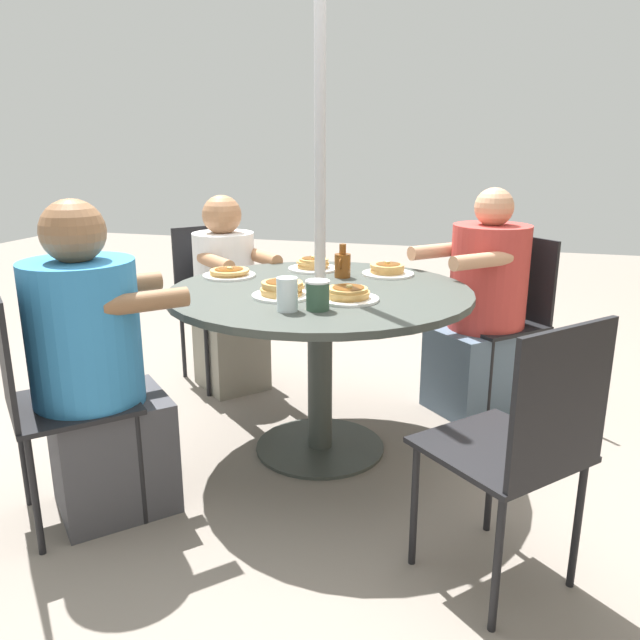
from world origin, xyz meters
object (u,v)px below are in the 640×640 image
at_px(patio_chair_west, 46,392).
at_px(pancake_plate_e, 313,265).
at_px(pancake_plate_a, 388,270).
at_px(diner_east, 482,314).
at_px(drinking_glass_a, 287,294).
at_px(diner_south, 228,302).
at_px(patio_chair_south, 215,293).
at_px(patio_chair_east, 507,310).
at_px(patio_chair_north, 523,441).
at_px(coffee_cup, 318,295).
at_px(diner_west, 97,378).
at_px(syrup_bottle, 342,265).
at_px(patio_table, 320,316).
at_px(pancake_plate_d, 229,273).
at_px(pancake_plate_b, 348,295).
at_px(pancake_plate_c, 282,290).

relative_size(patio_chair_west, pancake_plate_e, 3.65).
bearing_deg(pancake_plate_e, pancake_plate_a, 86.59).
bearing_deg(diner_east, drinking_glass_a, 101.87).
bearing_deg(diner_south, patio_chair_south, -90.00).
xyz_separation_m(patio_chair_east, patio_chair_south, (0.06, -1.63, 0.00)).
height_order(diner_east, pancake_plate_e, diner_east).
height_order(patio_chair_north, pancake_plate_a, patio_chair_north).
relative_size(pancake_plate_a, coffee_cup, 2.17).
distance_m(diner_west, coffee_cup, 0.86).
xyz_separation_m(diner_east, syrup_bottle, (0.41, -0.63, 0.29)).
relative_size(patio_chair_north, patio_chair_east, 1.00).
relative_size(patio_table, coffee_cup, 11.58).
xyz_separation_m(patio_chair_north, pancake_plate_d, (-0.87, -1.31, 0.25)).
bearing_deg(diner_west, diner_south, 136.32).
bearing_deg(diner_west, pancake_plate_b, 76.25).
distance_m(patio_table, patio_chair_north, 1.12).
relative_size(diner_south, pancake_plate_a, 4.44).
xyz_separation_m(diner_south, pancake_plate_d, (0.49, 0.24, 0.27)).
distance_m(diner_east, drinking_glass_a, 1.28).
bearing_deg(coffee_cup, diner_south, -139.84).
relative_size(pancake_plate_e, syrup_bottle, 1.57).
relative_size(diner_west, drinking_glass_a, 9.36).
distance_m(diner_east, patio_chair_west, 2.06).
distance_m(pancake_plate_a, pancake_plate_e, 0.37).
bearing_deg(diner_west, diner_east, 89.16).
distance_m(patio_table, syrup_bottle, 0.32).
relative_size(patio_chair_south, pancake_plate_d, 3.65).
relative_size(patio_chair_south, diner_south, 0.82).
bearing_deg(pancake_plate_d, syrup_bottle, 104.59).
height_order(patio_table, diner_east, diner_east).
distance_m(patio_chair_east, diner_south, 1.51).
bearing_deg(pancake_plate_d, pancake_plate_a, 109.27).
xyz_separation_m(patio_chair_north, patio_chair_west, (0.07, -1.60, 0.00)).
height_order(syrup_bottle, coffee_cup, syrup_bottle).
bearing_deg(diner_west, patio_chair_east, 89.09).
xyz_separation_m(patio_chair_north, patio_chair_south, (-1.47, -1.68, 0.00)).
distance_m(pancake_plate_a, coffee_cup, 0.72).
distance_m(pancake_plate_a, pancake_plate_c, 0.65).
distance_m(pancake_plate_e, coffee_cup, 0.77).
distance_m(diner_south, pancake_plate_c, 1.04).
xyz_separation_m(diner_east, patio_chair_west, (1.48, -1.43, -0.00)).
bearing_deg(patio_chair_east, pancake_plate_d, 72.60).
xyz_separation_m(diner_west, pancake_plate_a, (-1.06, 0.87, 0.24)).
height_order(diner_east, patio_chair_south, diner_east).
bearing_deg(syrup_bottle, pancake_plate_e, -126.47).
bearing_deg(drinking_glass_a, pancake_plate_c, -155.49).
distance_m(diner_south, pancake_plate_a, 1.01).
bearing_deg(pancake_plate_d, pancake_plate_b, 65.60).
relative_size(pancake_plate_a, pancake_plate_c, 1.00).
height_order(patio_chair_north, diner_south, diner_south).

